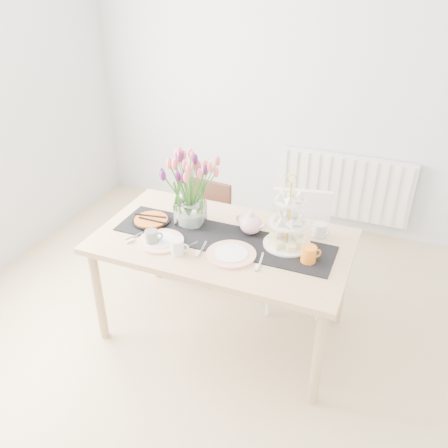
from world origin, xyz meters
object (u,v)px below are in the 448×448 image
at_px(tart_tin, 151,221).
at_px(plate_right, 231,254).
at_px(plate_left, 161,241).
at_px(cream_jug, 320,230).
at_px(mug_grey, 152,238).
at_px(dining_table, 223,249).
at_px(radiator, 344,187).
at_px(teapot, 251,224).
at_px(mug_orange, 309,255).
at_px(cake_stand, 288,229).
at_px(tulip_vase, 189,179).
at_px(chair_white, 299,241).
at_px(chair_brown, 204,222).
at_px(mug_white, 177,247).

relative_size(tart_tin, plate_right, 0.83).
height_order(tart_tin, plate_left, tart_tin).
xyz_separation_m(cream_jug, mug_grey, (-0.94, -0.49, 0.00)).
distance_m(dining_table, cream_jug, 0.63).
height_order(radiator, teapot, teapot).
height_order(mug_orange, plate_left, mug_orange).
bearing_deg(cake_stand, tulip_vase, 178.57).
xyz_separation_m(radiator, dining_table, (-0.50, -1.69, 0.22)).
distance_m(radiator, plate_left, 2.08).
distance_m(chair_white, teapot, 0.59).
bearing_deg(cream_jug, chair_brown, 179.76).
bearing_deg(mug_orange, mug_white, 157.72).
bearing_deg(tart_tin, plate_right, -14.11).
relative_size(radiator, teapot, 5.19).
bearing_deg(cream_jug, tulip_vase, -146.82).
distance_m(teapot, mug_grey, 0.63).
height_order(chair_brown, mug_white, mug_white).
bearing_deg(chair_brown, chair_white, -1.76).
xyz_separation_m(radiator, mug_grey, (-0.88, -1.91, 0.35)).
bearing_deg(cake_stand, mug_white, -150.21).
xyz_separation_m(teapot, mug_orange, (0.42, -0.18, -0.02)).
bearing_deg(cake_stand, plate_right, -140.61).
height_order(mug_orange, plate_right, mug_orange).
bearing_deg(plate_right, tart_tin, 165.89).
relative_size(chair_white, mug_white, 8.64).
distance_m(dining_table, mug_white, 0.34).
bearing_deg(plate_right, dining_table, 127.45).
height_order(tulip_vase, teapot, tulip_vase).
height_order(tart_tin, mug_grey, mug_grey).
distance_m(chair_white, mug_grey, 1.13).
relative_size(teapot, mug_orange, 2.17).
bearing_deg(mug_grey, mug_white, -53.38).
distance_m(chair_white, mug_white, 1.03).
bearing_deg(mug_white, chair_white, 47.42).
xyz_separation_m(mug_orange, plate_left, (-0.90, -0.13, -0.05)).
distance_m(tulip_vase, teapot, 0.48).
bearing_deg(teapot, mug_grey, -126.66).
bearing_deg(mug_orange, chair_brown, 106.73).
relative_size(cream_jug, mug_orange, 0.82).
relative_size(cream_jug, plate_left, 0.30).
bearing_deg(mug_white, chair_brown, 96.41).
bearing_deg(chair_brown, cake_stand, -30.21).
bearing_deg(dining_table, mug_white, -125.75).
relative_size(chair_white, mug_orange, 7.99).
height_order(dining_table, tart_tin, tart_tin).
bearing_deg(plate_right, cake_stand, 39.39).
height_order(cream_jug, mug_grey, mug_grey).
xyz_separation_m(chair_brown, mug_orange, (0.99, -0.70, 0.37)).
distance_m(mug_orange, plate_left, 0.91).
xyz_separation_m(tulip_vase, mug_orange, (0.82, -0.14, -0.28)).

